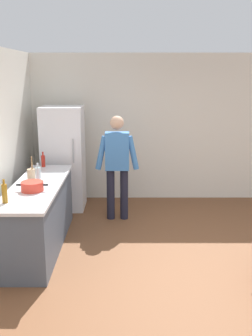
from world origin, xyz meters
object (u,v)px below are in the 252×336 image
object	(u,v)px
cooking_pot	(34,186)
bottle_oil_amber	(6,193)
utensil_jar	(33,173)
bottle_sauce_red	(45,161)
refrigerator	(65,158)
person	(119,161)
bottle_water_clear	(40,176)

from	to	relation	value
cooking_pot	bottle_oil_amber	size ratio (longest dim) A/B	1.43
cooking_pot	utensil_jar	xyz separation A→B (m)	(-0.15, 0.57, 0.02)
cooking_pot	bottle_sauce_red	xyz separation A→B (m)	(-0.13, 1.29, 0.04)
utensil_jar	refrigerator	bearing A→B (deg)	79.81
person	bottle_water_clear	size ratio (longest dim) A/B	5.67
bottle_sauce_red	bottle_water_clear	xyz separation A→B (m)	(0.15, -1.03, 0.03)
refrigerator	bottle_sauce_red	size ratio (longest dim) A/B	7.50
cooking_pot	person	bearing A→B (deg)	52.38
person	bottle_water_clear	xyz separation A→B (m)	(-1.02, -1.09, 0.05)
refrigerator	bottle_sauce_red	distance (m)	0.66
bottle_sauce_red	bottle_oil_amber	world-z (taller)	bottle_oil_amber
refrigerator	utensil_jar	size ratio (longest dim) A/B	5.62
refrigerator	bottle_sauce_red	xyz separation A→B (m)	(-0.22, -0.61, 0.10)
cooking_pot	bottle_sauce_red	bearing A→B (deg)	95.89
refrigerator	person	bearing A→B (deg)	-30.23
person	utensil_jar	size ratio (longest dim) A/B	5.31
bottle_oil_amber	bottle_sauce_red	bearing A→B (deg)	87.69
cooking_pot	refrigerator	bearing A→B (deg)	87.30
person	cooking_pot	world-z (taller)	person
utensil_jar	bottle_sauce_red	bearing A→B (deg)	88.64
cooking_pot	bottle_water_clear	distance (m)	0.26
cooking_pot	utensil_jar	distance (m)	0.59
cooking_pot	utensil_jar	bearing A→B (deg)	104.76
cooking_pot	bottle_oil_amber	distance (m)	0.50
bottle_water_clear	refrigerator	bearing A→B (deg)	87.61
bottle_sauce_red	cooking_pot	bearing A→B (deg)	-84.11
refrigerator	cooking_pot	distance (m)	1.91
cooking_pot	bottle_sauce_red	size ratio (longest dim) A/B	1.67
utensil_jar	bottle_oil_amber	size ratio (longest dim) A/B	1.14
bottle_oil_amber	bottle_water_clear	size ratio (longest dim) A/B	0.93
refrigerator	bottle_oil_amber	world-z (taller)	refrigerator
bottle_sauce_red	person	bearing A→B (deg)	2.94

